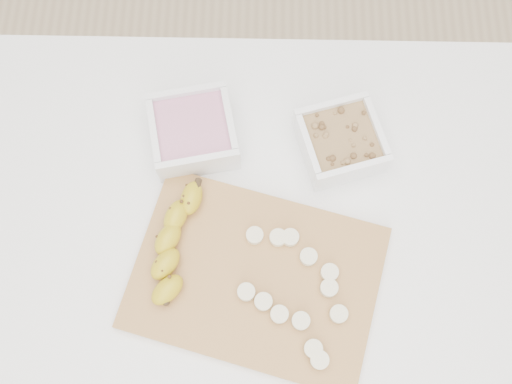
{
  "coord_description": "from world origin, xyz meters",
  "views": [
    {
      "loc": [
        0.01,
        -0.26,
        1.66
      ],
      "look_at": [
        0.0,
        0.03,
        0.81
      ],
      "focal_mm": 40.0,
      "sensor_mm": 36.0,
      "label": 1
    }
  ],
  "objects_px": {
    "bowl_yogurt": "(193,132)",
    "cutting_board": "(256,277)",
    "bowl_granola": "(341,141)",
    "table": "(256,235)",
    "banana": "(175,245)"
  },
  "relations": [
    {
      "from": "bowl_yogurt",
      "to": "cutting_board",
      "type": "height_order",
      "value": "bowl_yogurt"
    },
    {
      "from": "bowl_yogurt",
      "to": "bowl_granola",
      "type": "distance_m",
      "value": 0.25
    },
    {
      "from": "table",
      "to": "cutting_board",
      "type": "relative_size",
      "value": 2.62
    },
    {
      "from": "table",
      "to": "bowl_granola",
      "type": "distance_m",
      "value": 0.23
    },
    {
      "from": "cutting_board",
      "to": "banana",
      "type": "distance_m",
      "value": 0.14
    },
    {
      "from": "bowl_yogurt",
      "to": "bowl_granola",
      "type": "bearing_deg",
      "value": -2.92
    },
    {
      "from": "bowl_yogurt",
      "to": "banana",
      "type": "height_order",
      "value": "bowl_yogurt"
    },
    {
      "from": "table",
      "to": "bowl_granola",
      "type": "xyz_separation_m",
      "value": [
        0.14,
        0.13,
        0.13
      ]
    },
    {
      "from": "banana",
      "to": "bowl_yogurt",
      "type": "bearing_deg",
      "value": 106.97
    },
    {
      "from": "bowl_yogurt",
      "to": "cutting_board",
      "type": "xyz_separation_m",
      "value": [
        0.11,
        -0.24,
        -0.03
      ]
    },
    {
      "from": "cutting_board",
      "to": "banana",
      "type": "bearing_deg",
      "value": 160.86
    },
    {
      "from": "bowl_granola",
      "to": "banana",
      "type": "bearing_deg",
      "value": -145.62
    },
    {
      "from": "bowl_granola",
      "to": "banana",
      "type": "height_order",
      "value": "bowl_granola"
    },
    {
      "from": "table",
      "to": "bowl_yogurt",
      "type": "xyz_separation_m",
      "value": [
        -0.11,
        0.14,
        0.13
      ]
    },
    {
      "from": "bowl_yogurt",
      "to": "banana",
      "type": "distance_m",
      "value": 0.2
    }
  ]
}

